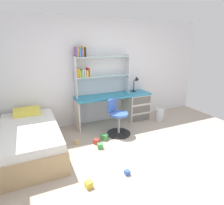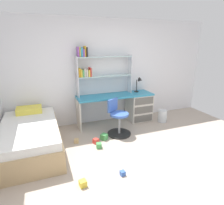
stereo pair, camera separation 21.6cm
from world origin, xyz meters
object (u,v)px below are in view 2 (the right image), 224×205
Objects in this scene: desk at (133,105)px; swivel_chair at (118,121)px; desk_lamp at (140,82)px; bed_platform at (30,137)px; toy_block_natural_1 at (76,141)px; toy_block_green_3 at (104,137)px; toy_block_green_5 at (99,146)px; toy_block_yellow_0 at (83,183)px; waste_bin at (162,116)px; bookshelf_hutch at (96,68)px; toy_block_blue_4 at (123,173)px; toy_block_red_2 at (96,141)px.

desk is 2.39× the size of swivel_chair.
desk_lamp reaches higher than bed_platform.
bed_platform reaches higher than toy_block_natural_1.
toy_block_green_3 is 0.35m from toy_block_green_5.
bed_platform is 1.43m from toy_block_green_3.
toy_block_yellow_0 is at bearing -129.39° from swivel_chair.
toy_block_natural_1 is at bearing -172.45° from waste_bin.
bookshelf_hutch reaches higher than swivel_chair.
desk is at bearing 22.33° from toy_block_natural_1.
swivel_chair is at bearing -142.65° from desk_lamp.
waste_bin is at bearing 5.12° from bed_platform.
desk is 6.11× the size of waste_bin.
swivel_chair is 10.83× the size of toy_block_blue_4.
desk is 4.92× the size of desk_lamp.
toy_block_natural_1 is at bearing -158.17° from desk_lamp.
toy_block_green_3 is at bearing -159.73° from swivel_chair.
waste_bin is at bearing 18.99° from toy_block_green_5.
toy_block_green_3 is 1.23× the size of toy_block_green_5.
desk_lamp is 3.87× the size of toy_block_red_2.
bed_platform is at bearing -174.88° from waste_bin.
toy_block_green_3 reaches higher than toy_block_green_5.
bookshelf_hutch reaches higher than toy_block_natural_1.
waste_bin is 2.88m from toy_block_yellow_0.
bed_platform is at bearing 118.41° from toy_block_yellow_0.
waste_bin is 1.97m from toy_block_red_2.
desk_lamp reaches higher than toy_block_green_5.
toy_block_yellow_0 is at bearing -119.63° from toy_block_green_5.
swivel_chair reaches higher than toy_block_green_5.
desk reaches higher than toy_block_green_3.
toy_block_green_3 is (0.72, 1.19, 0.01)m from toy_block_yellow_0.
toy_block_natural_1 is (-1.61, -0.66, -0.36)m from desk.
desk_lamp is 4.52× the size of toy_block_natural_1.
toy_block_blue_4 is (-0.22, -2.05, -1.36)m from bookshelf_hutch.
waste_bin is at bearing 40.65° from toy_block_blue_4.
swivel_chair is 0.47m from toy_block_green_3.
desk_lamp reaches higher than toy_block_blue_4.
swivel_chair is at bearing 21.75° from toy_block_red_2.
toy_block_red_2 is (-1.44, -0.88, -0.94)m from desk_lamp.
toy_block_red_2 is 1.36× the size of toy_block_blue_4.
waste_bin is at bearing -17.78° from bookshelf_hutch.
waste_bin is 2.38m from toy_block_blue_4.
toy_block_yellow_0 is 0.97× the size of toy_block_green_5.
toy_block_yellow_0 is 1.12× the size of toy_block_natural_1.
bed_platform reaches higher than toy_block_yellow_0.
toy_block_green_5 is (0.01, -0.19, -0.00)m from toy_block_red_2.
swivel_chair is at bearing 4.04° from toy_block_natural_1.
desk_lamp is at bearing 36.91° from toy_block_green_5.
desk_lamp is at bearing 21.83° from toy_block_natural_1.
bed_platform is at bearing 178.48° from toy_block_natural_1.
toy_block_blue_4 is (-1.33, -1.97, -0.95)m from desk_lamp.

